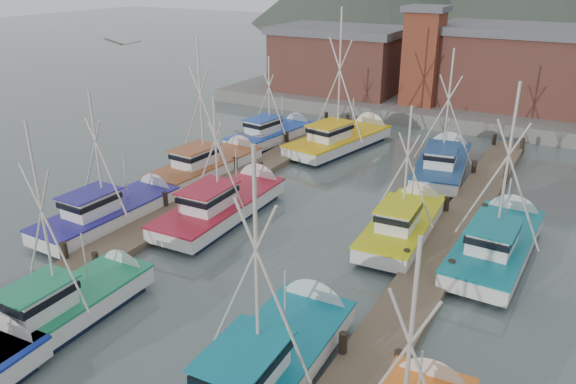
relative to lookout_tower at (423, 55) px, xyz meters
The scene contains 20 objects.
ground 33.52m from the lookout_tower, 86.53° to the right, with size 260.00×260.00×0.00m, color #526362.
dock_left 29.87m from the lookout_tower, 99.80° to the right, with size 2.30×46.00×1.50m.
dock_right 30.79m from the lookout_tower, 72.73° to the right, with size 2.30×46.00×1.50m.
quay 6.67m from the lookout_tower, 63.43° to the left, with size 44.00×16.00×1.20m, color gray.
shed_left 9.30m from the lookout_tower, 167.47° to the left, with size 12.72×8.48×6.20m.
shed_center 8.99m from the lookout_tower, 26.57° to the left, with size 14.84×9.54×6.90m.
lookout_tower is the anchor object (origin of this frame).
distant_hills 90.40m from the lookout_tower, 96.85° to the left, with size 175.00×140.00×42.00m.
boat_4 38.14m from the lookout_tower, 93.52° to the right, with size 3.51×8.21×8.85m.
boat_5 37.75m from the lookout_tower, 80.47° to the right, with size 3.80×9.76×9.34m.
boat_6 31.66m from the lookout_tower, 103.76° to the right, with size 3.38×8.98×8.08m.
boat_8 27.25m from the lookout_tower, 95.84° to the right, with size 3.26×9.81×7.69m.
boat_9 25.63m from the lookout_tower, 74.50° to the right, with size 3.13×8.75×7.66m.
boat_10 23.44m from the lookout_tower, 108.90° to the right, with size 4.00×9.36×9.80m.
boat_11 27.10m from the lookout_tower, 64.96° to the right, with size 3.84×9.59×9.36m.
boat_12 13.17m from the lookout_tower, 100.01° to the right, with size 5.14×10.70×11.29m.
boat_13 15.86m from the lookout_tower, 66.83° to the right, with size 4.14×9.77×9.13m.
boat_14 16.06m from the lookout_tower, 118.90° to the right, with size 3.79×8.88×7.45m.
gull_near 36.38m from the lookout_tower, 89.86° to the right, with size 1.54×0.61×0.24m.
gull_far 30.17m from the lookout_tower, 87.82° to the right, with size 1.55×0.63×0.24m.
Camera 1 is at (12.16, -17.00, 13.02)m, focal length 35.00 mm.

